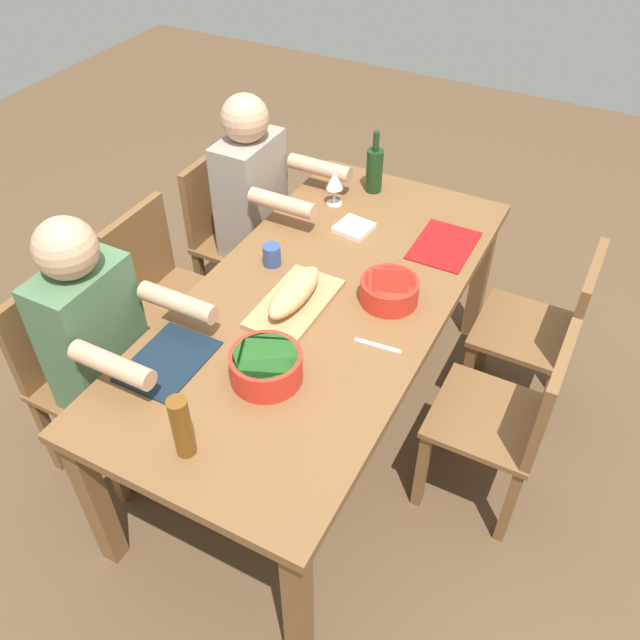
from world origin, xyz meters
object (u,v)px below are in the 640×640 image
at_px(diner_far_right, 259,201).
at_px(wine_glass, 335,181).
at_px(chair_far_center, 163,290).
at_px(cutting_board, 295,304).
at_px(serving_bowl_pasta, 389,289).
at_px(cup_far_center, 272,255).
at_px(chair_near_center, 512,417).
at_px(chair_far_right, 230,230).
at_px(beer_bottle, 182,427).
at_px(chair_far_left, 79,367).
at_px(wine_bottle, 374,169).
at_px(bread_loaf, 294,292).
at_px(chair_near_right, 547,328).
at_px(napkin_stack, 354,228).
at_px(diner_far_left, 103,342).
at_px(dining_table, 320,314).
at_px(serving_bowl_greens, 266,365).

xyz_separation_m(diner_far_right, wine_glass, (0.08, -0.35, 0.16)).
distance_m(diner_far_right, chair_far_center, 0.60).
bearing_deg(cutting_board, serving_bowl_pasta, -57.41).
height_order(serving_bowl_pasta, cup_far_center, serving_bowl_pasta).
height_order(chair_near_center, serving_bowl_pasta, chair_near_center).
height_order(chair_far_right, beer_bottle, beer_bottle).
bearing_deg(chair_far_left, wine_bottle, -25.60).
xyz_separation_m(beer_bottle, wine_glass, (1.42, 0.22, 0.01)).
bearing_deg(serving_bowl_pasta, bread_loaf, 122.59).
xyz_separation_m(serving_bowl_pasta, cutting_board, (-0.19, 0.29, -0.04)).
relative_size(chair_far_center, wine_glass, 5.12).
bearing_deg(serving_bowl_pasta, chair_near_right, -52.08).
height_order(wine_bottle, napkin_stack, wine_bottle).
bearing_deg(napkin_stack, chair_near_right, -85.51).
relative_size(chair_far_center, bread_loaf, 2.66).
distance_m(chair_far_center, serving_bowl_pasta, 1.06).
xyz_separation_m(chair_far_right, diner_far_left, (-1.06, -0.18, 0.21)).
relative_size(chair_near_right, diner_far_left, 0.71).
bearing_deg(bread_loaf, chair_near_center, -84.41).
distance_m(chair_far_right, napkin_stack, 0.75).
xyz_separation_m(chair_far_center, cup_far_center, (0.10, -0.51, 0.30)).
distance_m(chair_near_center, cutting_board, 0.89).
bearing_deg(chair_near_right, bread_loaf, 126.13).
height_order(dining_table, diner_far_right, diner_far_right).
xyz_separation_m(chair_far_right, chair_far_center, (-0.53, 0.00, 0.00)).
xyz_separation_m(chair_near_right, bread_loaf, (-0.61, 0.84, 0.32)).
relative_size(chair_far_right, bread_loaf, 2.66).
distance_m(serving_bowl_greens, cup_far_center, 0.62).
bearing_deg(serving_bowl_greens, cutting_board, 14.86).
relative_size(serving_bowl_pasta, cup_far_center, 2.49).
bearing_deg(cutting_board, dining_table, -36.90).
height_order(dining_table, chair_far_left, chair_far_left).
distance_m(chair_far_right, chair_far_left, 1.06).
bearing_deg(serving_bowl_pasta, cup_far_center, 90.80).
bearing_deg(chair_near_right, napkin_stack, 94.49).
xyz_separation_m(dining_table, wine_bottle, (0.80, 0.14, 0.19)).
bearing_deg(cup_far_center, serving_bowl_greens, -151.08).
xyz_separation_m(chair_near_center, napkin_stack, (0.46, 0.86, 0.27)).
bearing_deg(diner_far_left, chair_far_right, 9.79).
bearing_deg(bread_loaf, wine_glass, 14.93).
relative_size(dining_table, serving_bowl_pasta, 8.88).
xyz_separation_m(cup_far_center, napkin_stack, (0.37, -0.18, -0.03)).
distance_m(serving_bowl_pasta, wine_bottle, 0.79).
bearing_deg(dining_table, serving_bowl_greens, -175.66).
bearing_deg(chair_near_right, cup_far_center, 112.51).
distance_m(chair_far_left, wine_bottle, 1.52).
distance_m(wine_glass, cup_far_center, 0.52).
height_order(chair_far_right, chair_far_left, same).
height_order(dining_table, chair_far_center, chair_far_center).
xyz_separation_m(chair_near_right, cutting_board, (-0.61, 0.84, 0.27)).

